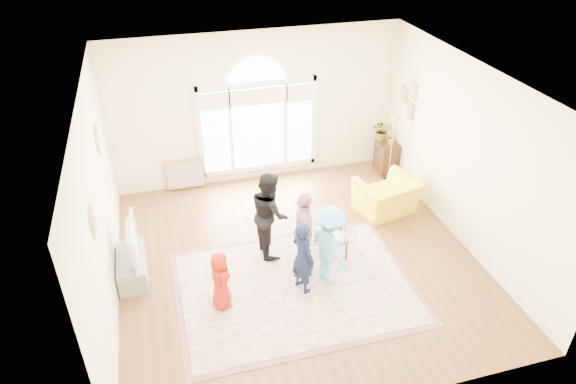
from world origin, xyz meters
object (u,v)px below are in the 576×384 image
object	(u,v)px
armchair	(387,196)
coffee_table	(326,234)
tv_console	(132,267)
television	(128,242)
area_rug	(295,287)

from	to	relation	value
armchair	coffee_table	bearing A→B (deg)	17.88
tv_console	television	world-z (taller)	television
television	coffee_table	distance (m)	3.29
area_rug	television	distance (m)	2.78
television	coffee_table	bearing A→B (deg)	-4.28
coffee_table	armchair	size ratio (longest dim) A/B	1.15
area_rug	tv_console	distance (m)	2.70
coffee_table	armchair	distance (m)	1.81
area_rug	coffee_table	bearing A→B (deg)	43.63
area_rug	coffee_table	xyz separation A→B (m)	(0.77, 0.73, 0.39)
tv_console	armchair	distance (m)	4.89
tv_console	television	distance (m)	0.51
television	armchair	world-z (taller)	television
tv_console	television	xyz separation A→B (m)	(0.01, 0.00, 0.51)
tv_console	television	size ratio (longest dim) A/B	0.95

